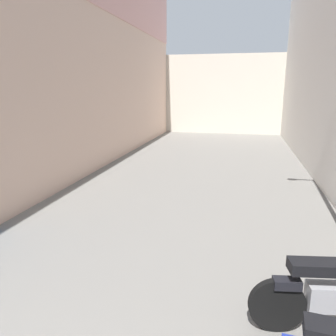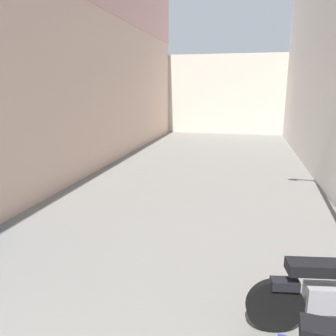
% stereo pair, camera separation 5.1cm
% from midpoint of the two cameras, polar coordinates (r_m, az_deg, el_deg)
% --- Properties ---
extents(ground_plane, '(36.21, 36.21, 0.00)m').
position_cam_midpoint_polar(ground_plane, '(7.30, 2.92, -6.53)').
color(ground_plane, slate).
extents(building_left, '(0.45, 20.21, 8.68)m').
position_cam_midpoint_polar(building_left, '(10.02, -15.73, 23.90)').
color(building_left, beige).
rests_on(building_left, ground).
extents(building_far_end, '(9.40, 2.00, 4.30)m').
position_cam_midpoint_polar(building_far_end, '(19.89, 10.00, 12.42)').
color(building_far_end, beige).
rests_on(building_far_end, ground).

